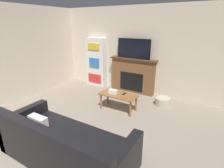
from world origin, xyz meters
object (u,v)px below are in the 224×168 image
object	(u,v)px
fireplace	(133,75)
coffee_table	(118,97)
couch	(64,146)
storage_basket	(163,101)
tv	(134,49)
bookshelf	(96,62)

from	to	relation	value
fireplace	coffee_table	bearing A→B (deg)	-80.95
couch	coffee_table	bearing A→B (deg)	92.59
coffee_table	storage_basket	world-z (taller)	coffee_table
storage_basket	coffee_table	bearing A→B (deg)	-136.82
couch	storage_basket	size ratio (longest dim) A/B	5.56
coffee_table	tv	bearing A→B (deg)	99.18
tv	coffee_table	size ratio (longest dim) A/B	1.10
fireplace	couch	world-z (taller)	fireplace
bookshelf	storage_basket	world-z (taller)	bookshelf
fireplace	coffee_table	xyz separation A→B (m)	(0.22, -1.39, -0.19)
fireplace	couch	size ratio (longest dim) A/B	0.67
coffee_table	bookshelf	distance (m)	2.20
tv	storage_basket	size ratio (longest dim) A/B	2.61
couch	coffee_table	xyz separation A→B (m)	(-0.09, 2.04, 0.10)
fireplace	storage_basket	distance (m)	1.35
tv	coffee_table	world-z (taller)	tv
tv	storage_basket	xyz separation A→B (m)	(1.16, -0.49, -1.33)
bookshelf	storage_basket	xyz separation A→B (m)	(2.60, -0.48, -0.74)
tv	fireplace	bearing A→B (deg)	90.00
tv	couch	xyz separation A→B (m)	(0.31, -3.41, -1.16)
fireplace	bookshelf	bearing A→B (deg)	-179.11
couch	coffee_table	distance (m)	2.04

